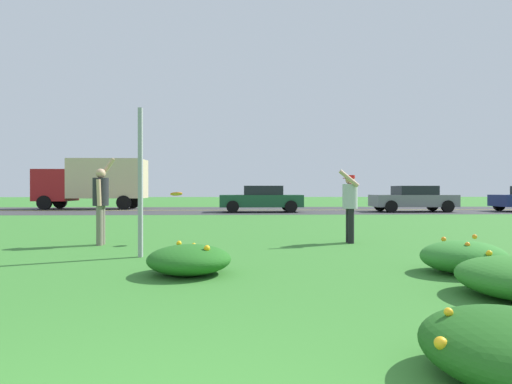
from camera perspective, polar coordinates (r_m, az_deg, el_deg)
ground_plane at (r=13.13m, az=-4.60°, el=-5.04°), size 120.00×120.00×0.00m
highway_strip at (r=24.93m, az=-3.46°, el=-2.52°), size 120.00×9.33×0.01m
highway_center_stripe at (r=24.93m, az=-3.46°, el=-2.51°), size 120.00×0.16×0.00m
daylily_clump_front_center at (r=6.82m, az=26.71°, el=-8.00°), size 1.23×1.06×0.52m
daylily_clump_mid_center at (r=6.11m, az=-9.21°, el=-9.16°), size 1.21×1.15×0.46m
sign_post_near_path at (r=7.77m, az=-15.65°, el=1.27°), size 0.07×0.10×2.70m
person_thrower_dark_shirt at (r=9.74m, az=-20.61°, el=-0.88°), size 0.43×0.49×1.95m
person_catcher_red_cap_gray_shirt at (r=9.71m, az=12.81°, el=-1.29°), size 0.48×0.49×1.68m
frisbee_orange at (r=9.61m, az=-10.93°, el=-0.27°), size 0.28×0.27×0.11m
car_gray_center_left at (r=24.77m, az=20.84°, el=-0.85°), size 4.50×2.00×1.45m
car_dark_green_center_right at (r=22.83m, az=0.76°, el=-0.93°), size 4.50×2.00×1.45m
box_truck_red at (r=28.59m, az=-21.41°, el=1.43°), size 6.70×2.46×3.20m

